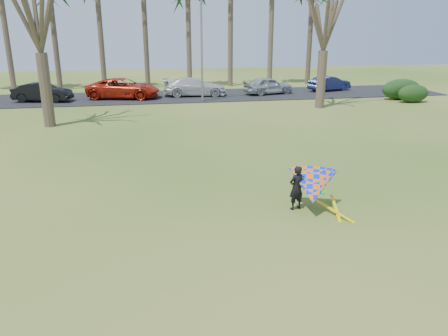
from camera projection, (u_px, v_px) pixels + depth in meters
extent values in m
plane|color=#225713|center=(236.00, 223.00, 13.04)|extent=(100.00, 100.00, 0.00)
cube|color=black|center=(174.00, 96.00, 36.41)|extent=(46.00, 7.00, 0.06)
cylinder|color=#4E3D2F|center=(6.00, 31.00, 37.99)|extent=(0.48, 0.48, 10.40)
cylinder|color=#453829|center=(55.00, 39.00, 38.90)|extent=(0.48, 0.48, 9.00)
cylinder|color=brown|center=(101.00, 35.00, 39.48)|extent=(0.48, 0.48, 9.70)
cylinder|color=#4E3C2E|center=(145.00, 31.00, 40.07)|extent=(0.48, 0.48, 10.40)
cylinder|color=brown|center=(189.00, 39.00, 40.98)|extent=(0.48, 0.48, 9.00)
cylinder|color=brown|center=(230.00, 35.00, 41.56)|extent=(0.48, 0.48, 9.70)
cylinder|color=brown|center=(271.00, 31.00, 42.15)|extent=(0.48, 0.48, 10.40)
cylinder|color=#46362A|center=(310.00, 38.00, 43.06)|extent=(0.48, 0.48, 9.00)
cylinder|color=#46392A|center=(46.00, 90.00, 25.03)|extent=(0.64, 0.64, 4.20)
cylinder|color=#4F3E2F|center=(321.00, 80.00, 30.98)|extent=(0.64, 0.64, 3.99)
cylinder|color=gray|center=(202.00, 49.00, 32.72)|extent=(0.16, 0.16, 8.00)
ellipsoid|color=#153312|center=(401.00, 89.00, 34.83)|extent=(3.26, 1.48, 1.63)
ellipsoid|color=#163312|center=(413.00, 94.00, 33.47)|extent=(2.48, 1.17, 1.38)
imported|color=black|center=(42.00, 92.00, 33.52)|extent=(4.60, 2.42, 1.44)
imported|color=#AE1F0D|center=(123.00, 88.00, 35.06)|extent=(6.17, 3.80, 1.59)
imported|color=silver|center=(195.00, 87.00, 36.34)|extent=(5.33, 2.49, 1.51)
imported|color=#9EA2AB|center=(268.00, 86.00, 37.28)|extent=(4.52, 2.66, 1.44)
imported|color=#1A204F|center=(329.00, 83.00, 39.22)|extent=(4.18, 2.49, 1.30)
imported|color=black|center=(296.00, 188.00, 13.85)|extent=(0.61, 0.49, 1.45)
cone|color=#052FFE|center=(313.00, 186.00, 13.66)|extent=(2.13, 2.39, 2.02)
cube|color=#0CBF19|center=(317.00, 188.00, 13.62)|extent=(0.62, 0.60, 0.24)
cube|color=yellow|center=(332.00, 213.00, 13.69)|extent=(0.85, 1.66, 0.28)
cube|color=yellow|center=(335.00, 211.00, 13.91)|extent=(0.56, 1.76, 0.22)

